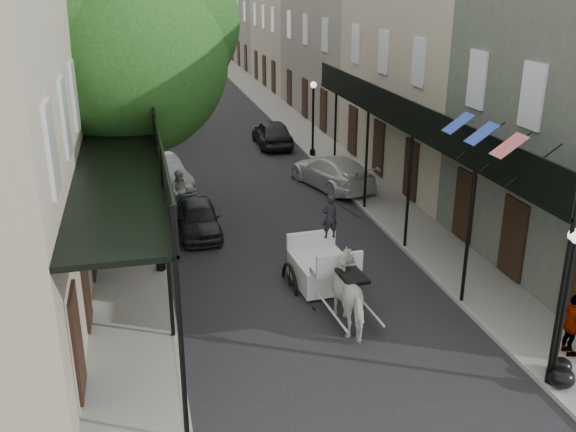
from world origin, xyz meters
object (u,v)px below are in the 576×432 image
carriage (317,244)px  pedestrian_sidewalk_right (572,325)px  car_left_mid (162,173)px  tree_far (133,32)px  horse (353,294)px  pedestrian_sidewalk_left (130,146)px  tree_near (138,45)px  lamppost_left (157,211)px  lamppost_right_near (564,306)px  car_right_far (272,133)px  car_left_near (199,218)px  pedestrian_walking (181,191)px  car_right_near (332,172)px  lamppost_right_far (313,118)px  car_left_far (149,106)px

carriage → pedestrian_sidewalk_right: 7.28m
pedestrian_sidewalk_right → car_left_mid: bearing=36.7°
tree_far → carriage: tree_far is taller
horse → pedestrian_sidewalk_left: pedestrian_sidewalk_left is taller
tree_near → lamppost_left: (0.10, -4.18, -4.44)m
lamppost_right_near → lamppost_left: 11.46m
tree_far → carriage: 20.79m
car_left_mid → car_right_far: (6.20, 6.19, 0.02)m
horse → car_left_near: size_ratio=0.61×
lamppost_left → car_left_near: bearing=63.4°
lamppost_right_near → pedestrian_sidewalk_left: (-8.97, 20.35, -0.99)m
pedestrian_walking → car_left_mid: (-0.58, 3.03, -0.13)m
car_right_near → pedestrian_sidewalk_left: bearing=-47.4°
pedestrian_sidewalk_right → car_left_near: pedestrian_sidewalk_right is taller
carriage → car_right_near: bearing=66.4°
lamppost_right_far → pedestrian_sidewalk_right: 19.14m
car_right_near → lamppost_right_far: bearing=-111.4°
lamppost_right_near → pedestrian_sidewalk_right: lamppost_right_near is taller
pedestrian_walking → pedestrian_sidewalk_left: 7.07m
lamppost_right_far → horse: 16.77m
lamppost_right_far → tree_near: bearing=-136.7°
lamppost_left → carriage: size_ratio=1.22×
lamppost_right_near → car_left_far: (-7.70, 31.96, -1.27)m
pedestrian_walking → car_left_far: pedestrian_walking is taller
lamppost_right_far → car_left_far: (-7.70, 11.96, -1.27)m
horse → pedestrian_walking: size_ratio=1.30×
tree_near → carriage: (4.66, -5.71, -5.30)m
car_left_far → lamppost_left: bearing=-98.6°
tree_near → car_left_far: bearing=88.3°
pedestrian_sidewalk_right → car_left_far: 32.25m
car_left_far → car_right_far: 11.09m
lamppost_right_far → car_right_near: (-0.50, -4.91, -1.35)m
horse → car_right_far: 19.23m
tree_far → car_left_near: tree_far is taller
lamppost_right_far → car_left_near: (-6.70, -9.00, -1.45)m
car_left_mid → car_right_far: 8.76m
pedestrian_sidewalk_left → car_left_far: size_ratio=0.33×
pedestrian_sidewalk_right → horse: bearing=66.6°
tree_near → pedestrian_walking: 5.94m
carriage → lamppost_right_near: bearing=-64.3°
tree_near → tree_far: (-0.05, 14.00, -0.65)m
car_right_near → car_left_far: bearing=-82.4°
lamppost_left → pedestrian_sidewalk_right: size_ratio=2.36×
tree_far → car_left_mid: 10.91m
carriage → pedestrian_sidewalk_right: carriage is taller
car_left_near → car_left_mid: bearing=100.5°
tree_far → pedestrian_sidewalk_right: size_ratio=5.47×
tree_far → pedestrian_sidewalk_right: bearing=-69.5°
tree_far → lamppost_left: (0.15, -18.18, -3.79)m
tree_far → pedestrian_sidewalk_right: tree_far is taller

